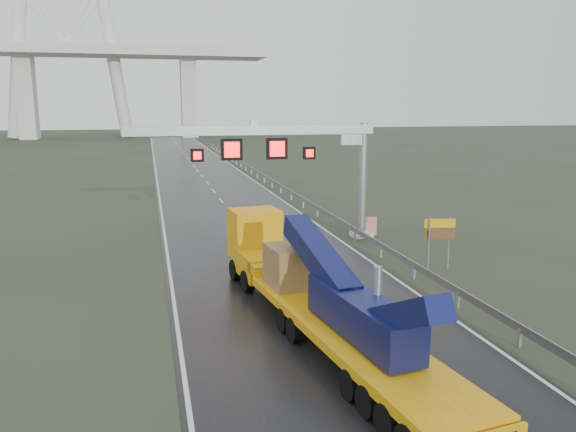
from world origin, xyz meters
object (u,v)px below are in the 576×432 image
object	(u,v)px
sign_gantry	(288,150)
heavy_haul_truck	(305,282)
exit_sign_pair	(439,234)
striped_barrier	(371,226)

from	to	relation	value
sign_gantry	heavy_haul_truck	world-z (taller)	sign_gantry
heavy_haul_truck	exit_sign_pair	size ratio (longest dim) A/B	6.46
sign_gantry	heavy_haul_truck	distance (m)	13.65
sign_gantry	striped_barrier	bearing A→B (deg)	4.22
heavy_haul_truck	striped_barrier	bearing A→B (deg)	50.78
sign_gantry	exit_sign_pair	distance (m)	10.46
sign_gantry	exit_sign_pair	xyz separation A→B (m)	(5.92, -7.77, -3.74)
exit_sign_pair	striped_barrier	distance (m)	8.29
sign_gantry	heavy_haul_truck	xyz separation A→B (m)	(-2.52, -12.79, -4.05)
striped_barrier	sign_gantry	bearing A→B (deg)	-151.62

